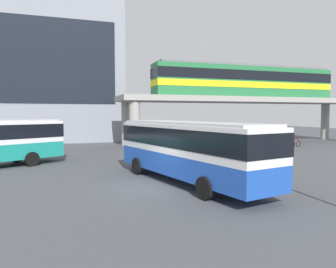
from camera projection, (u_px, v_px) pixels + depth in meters
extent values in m
plane|color=#47494F|center=(116.00, 160.00, 25.17)|extent=(120.00, 120.00, 0.00)
cube|color=gray|center=(15.00, 73.00, 42.07)|extent=(27.09, 12.51, 18.03)
cube|color=black|center=(7.00, 58.00, 36.04)|extent=(24.38, 0.10, 10.10)
cube|color=#9E9B93|center=(246.00, 100.00, 38.29)|extent=(30.85, 5.97, 0.60)
cylinder|color=#9E9B93|center=(135.00, 125.00, 31.94)|extent=(1.10, 1.10, 4.96)
cylinder|color=#9E9B93|center=(126.00, 124.00, 36.09)|extent=(1.10, 1.10, 4.96)
cylinder|color=#9E9B93|center=(325.00, 122.00, 45.00)|extent=(1.10, 1.10, 4.96)
cube|color=#26723F|center=(246.00, 83.00, 38.11)|extent=(22.85, 2.90, 3.60)
cube|color=yellow|center=(246.00, 86.00, 38.14)|extent=(22.91, 2.96, 0.70)
cube|color=black|center=(246.00, 77.00, 38.07)|extent=(22.91, 2.96, 1.10)
cube|color=slate|center=(246.00, 66.00, 37.99)|extent=(21.93, 2.61, 0.24)
cube|color=#1E4CB2|center=(188.00, 163.00, 16.65)|extent=(4.87, 11.28, 1.10)
cube|color=silver|center=(188.00, 139.00, 16.57)|extent=(4.87, 11.28, 1.50)
cube|color=black|center=(188.00, 137.00, 16.56)|extent=(4.91, 11.33, 0.96)
cube|color=silver|center=(188.00, 123.00, 16.52)|extent=(4.62, 10.72, 0.12)
cylinder|color=black|center=(137.00, 166.00, 19.05)|extent=(0.49, 1.04, 1.00)
cylinder|color=black|center=(173.00, 163.00, 20.34)|extent=(0.49, 1.04, 1.00)
cylinder|color=black|center=(205.00, 188.00, 13.41)|extent=(0.49, 1.04, 1.00)
cylinder|color=black|center=(248.00, 182.00, 14.70)|extent=(0.49, 1.04, 1.00)
cylinder|color=black|center=(32.00, 159.00, 22.02)|extent=(1.01, 0.73, 1.00)
cylinder|color=black|center=(17.00, 156.00, 23.70)|extent=(1.01, 0.73, 1.00)
torus|color=black|center=(235.00, 145.00, 33.04)|extent=(0.70, 0.36, 0.74)
torus|color=black|center=(225.00, 145.00, 33.16)|extent=(0.70, 0.36, 0.74)
cylinder|color=silver|center=(230.00, 143.00, 33.08)|extent=(0.97, 0.48, 0.05)
cylinder|color=silver|center=(225.00, 142.00, 33.14)|extent=(0.04, 0.04, 0.55)
cylinder|color=silver|center=(235.00, 142.00, 33.02)|extent=(0.04, 0.04, 0.65)
torus|color=black|center=(221.00, 148.00, 30.59)|extent=(0.73, 0.25, 0.74)
torus|color=black|center=(210.00, 148.00, 30.53)|extent=(0.73, 0.25, 0.74)
cylinder|color=#1E7F33|center=(216.00, 145.00, 30.54)|extent=(1.03, 0.32, 0.05)
cylinder|color=#1E7F33|center=(210.00, 145.00, 30.51)|extent=(0.04, 0.04, 0.55)
cylinder|color=#1E7F33|center=(221.00, 144.00, 30.57)|extent=(0.04, 0.04, 0.65)
torus|color=black|center=(261.00, 144.00, 34.05)|extent=(0.74, 0.10, 0.74)
torus|color=black|center=(252.00, 145.00, 33.78)|extent=(0.74, 0.10, 0.74)
cylinder|color=black|center=(257.00, 142.00, 33.90)|extent=(1.05, 0.11, 0.05)
cylinder|color=black|center=(252.00, 142.00, 33.76)|extent=(0.04, 0.04, 0.55)
cylinder|color=black|center=(261.00, 141.00, 34.03)|extent=(0.04, 0.04, 0.65)
torus|color=black|center=(298.00, 144.00, 34.82)|extent=(0.72, 0.30, 0.74)
torus|color=black|center=(293.00, 144.00, 34.18)|extent=(0.72, 0.30, 0.74)
cylinder|color=#B21E1E|center=(296.00, 141.00, 34.49)|extent=(1.01, 0.39, 0.05)
cylinder|color=#B21E1E|center=(293.00, 142.00, 34.16)|extent=(0.04, 0.04, 0.55)
cylinder|color=#B21E1E|center=(298.00, 141.00, 34.80)|extent=(0.04, 0.04, 0.65)
torus|color=black|center=(212.00, 146.00, 32.28)|extent=(0.72, 0.29, 0.74)
torus|color=black|center=(201.00, 146.00, 32.29)|extent=(0.72, 0.29, 0.74)
cylinder|color=#996626|center=(207.00, 143.00, 32.26)|extent=(1.01, 0.39, 0.05)
cylinder|color=#996626|center=(201.00, 143.00, 32.27)|extent=(0.04, 0.04, 0.55)
cylinder|color=#996626|center=(212.00, 143.00, 32.26)|extent=(0.04, 0.04, 0.65)
torus|color=black|center=(270.00, 146.00, 32.27)|extent=(0.74, 0.19, 0.74)
torus|color=black|center=(261.00, 146.00, 32.12)|extent=(0.74, 0.19, 0.74)
cylinder|color=#1E3FA5|center=(266.00, 143.00, 32.18)|extent=(1.04, 0.23, 0.05)
cylinder|color=#1E3FA5|center=(261.00, 143.00, 32.10)|extent=(0.04, 0.04, 0.55)
cylinder|color=#1E3FA5|center=(270.00, 143.00, 32.25)|extent=(0.04, 0.04, 0.65)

